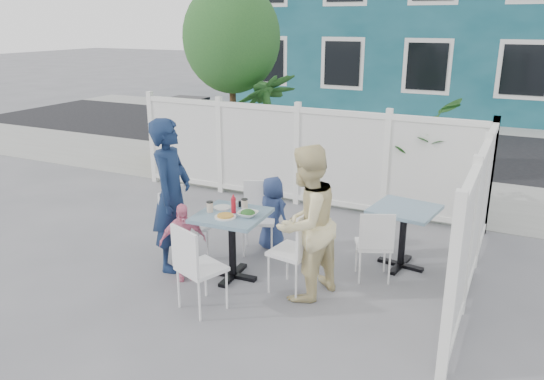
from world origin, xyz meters
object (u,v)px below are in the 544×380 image
at_px(utility_cabinet, 189,131).
at_px(boy, 273,214).
at_px(chair_left, 180,222).
at_px(chair_right, 298,246).
at_px(toddler, 183,242).
at_px(spare_table, 404,221).
at_px(main_table, 232,228).
at_px(chair_near, 195,263).
at_px(chair_back, 259,211).
at_px(woman, 306,223).
at_px(man, 172,195).

height_order(utility_cabinet, boy, utility_cabinet).
relative_size(chair_left, chair_right, 1.00).
distance_m(utility_cabinet, toddler, 5.55).
height_order(chair_right, toddler, chair_right).
distance_m(spare_table, toddler, 2.64).
bearing_deg(chair_right, utility_cabinet, 54.09).
xyz_separation_m(utility_cabinet, main_table, (3.57, -4.35, -0.03)).
bearing_deg(chair_left, chair_near, 47.28).
bearing_deg(chair_back, woman, 116.72).
xyz_separation_m(spare_table, man, (-2.51, -1.20, 0.33)).
distance_m(chair_right, boy, 1.22).
bearing_deg(boy, spare_table, -154.04).
bearing_deg(man, boy, -56.23).
relative_size(main_table, spare_table, 0.97).
bearing_deg(utility_cabinet, woman, -47.12).
bearing_deg(woman, toddler, -64.09).
bearing_deg(man, chair_left, -48.89).
bearing_deg(woman, man, -73.09).
bearing_deg(boy, man, 67.47).
relative_size(utility_cabinet, chair_right, 1.33).
relative_size(main_table, chair_left, 0.83).
xyz_separation_m(chair_back, woman, (1.01, -0.87, 0.31)).
bearing_deg(main_table, man, -176.68).
relative_size(woman, boy, 1.71).
relative_size(chair_left, woman, 0.57).
bearing_deg(toddler, utility_cabinet, 77.16).
relative_size(man, boy, 1.86).
bearing_deg(woman, spare_table, 162.15).
relative_size(spare_table, chair_back, 0.90).
relative_size(man, toddler, 2.00).
bearing_deg(chair_near, main_table, 113.61).
xyz_separation_m(utility_cabinet, chair_right, (4.41, -4.36, -0.08)).
distance_m(chair_back, woman, 1.37).
bearing_deg(man, woman, -104.41).
height_order(spare_table, chair_near, chair_near).
bearing_deg(chair_back, spare_table, 167.17).
xyz_separation_m(chair_near, man, (-0.84, 0.78, 0.37)).
height_order(chair_left, toddler, chair_left).
bearing_deg(spare_table, toddler, -147.40).
xyz_separation_m(utility_cabinet, chair_near, (3.62, -5.18, -0.10)).
bearing_deg(spare_table, boy, -172.60).
distance_m(utility_cabinet, chair_left, 5.17).
height_order(spare_table, man, man).
bearing_deg(chair_left, utility_cabinet, -142.18).
bearing_deg(main_table, chair_back, 95.69).
height_order(utility_cabinet, chair_right, utility_cabinet).
height_order(main_table, chair_right, chair_right).
distance_m(chair_right, man, 1.67).
height_order(chair_left, man, man).
bearing_deg(toddler, woman, -36.70).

